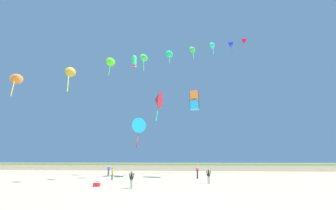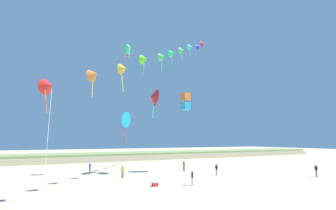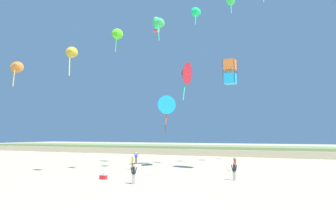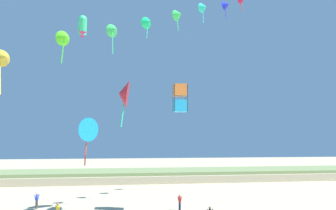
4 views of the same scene
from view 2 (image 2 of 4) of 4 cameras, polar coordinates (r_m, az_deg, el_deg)
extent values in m
plane|color=#C1B28E|center=(26.44, 20.80, -17.21)|extent=(240.00, 240.00, 0.00)
cube|color=tan|center=(64.50, -10.45, -11.09)|extent=(120.00, 12.67, 1.14)
cube|color=#7A8E56|center=(64.46, -10.44, -10.44)|extent=(120.00, 10.77, 0.65)
cylinder|color=gray|center=(28.06, 5.27, -16.30)|extent=(0.11, 0.11, 0.75)
cylinder|color=gray|center=(28.19, 5.35, -16.26)|extent=(0.11, 0.11, 0.75)
cylinder|color=black|center=(28.04, 5.29, -15.00)|extent=(0.20, 0.20, 0.53)
cylinder|color=black|center=(27.87, 5.19, -14.96)|extent=(0.18, 0.17, 0.50)
cylinder|color=black|center=(28.19, 5.40, -14.87)|extent=(0.18, 0.17, 0.50)
sphere|color=#9E7051|center=(27.99, 5.28, -14.24)|extent=(0.20, 0.20, 0.20)
cylinder|color=#282D4C|center=(40.80, 3.39, -13.58)|extent=(0.11, 0.11, 0.76)
cylinder|color=#282D4C|center=(40.76, 3.58, -13.58)|extent=(0.11, 0.11, 0.76)
cylinder|color=red|center=(40.72, 3.48, -12.68)|extent=(0.20, 0.20, 0.54)
cylinder|color=red|center=(40.77, 3.24, -12.61)|extent=(0.17, 0.19, 0.51)
cylinder|color=red|center=(40.66, 3.71, -12.62)|extent=(0.17, 0.19, 0.51)
sphere|color=tan|center=(40.69, 3.47, -12.15)|extent=(0.20, 0.20, 0.20)
cylinder|color=#474C56|center=(33.64, -9.99, -14.75)|extent=(0.11, 0.11, 0.76)
cylinder|color=#474C56|center=(33.59, -9.77, -14.77)|extent=(0.11, 0.11, 0.76)
cylinder|color=yellow|center=(33.54, -9.85, -13.67)|extent=(0.20, 0.20, 0.54)
cylinder|color=yellow|center=(33.60, -10.13, -13.58)|extent=(0.19, 0.17, 0.51)
cylinder|color=yellow|center=(33.47, -9.57, -13.61)|extent=(0.19, 0.17, 0.51)
sphere|color=#9E7051|center=(33.50, -9.84, -13.03)|extent=(0.21, 0.21, 0.21)
cylinder|color=gray|center=(36.07, 10.60, -14.26)|extent=(0.11, 0.11, 0.75)
cylinder|color=gray|center=(35.98, 10.44, -14.28)|extent=(0.11, 0.11, 0.75)
cylinder|color=black|center=(35.96, 10.50, -13.25)|extent=(0.20, 0.20, 0.53)
cylinder|color=black|center=(36.06, 10.70, -13.17)|extent=(0.18, 0.09, 0.50)
cylinder|color=black|center=(35.84, 10.29, -13.21)|extent=(0.18, 0.09, 0.50)
sphere|color=brown|center=(35.92, 10.48, -12.66)|extent=(0.20, 0.20, 0.20)
cylinder|color=#726656|center=(38.69, -16.61, -13.59)|extent=(0.11, 0.11, 0.78)
cylinder|color=#726656|center=(38.58, -16.73, -13.60)|extent=(0.11, 0.11, 0.78)
cylinder|color=blue|center=(38.57, -16.63, -12.61)|extent=(0.21, 0.21, 0.55)
cylinder|color=blue|center=(38.71, -16.47, -12.53)|extent=(0.19, 0.18, 0.53)
cylinder|color=blue|center=(38.42, -16.79, -12.56)|extent=(0.19, 0.18, 0.53)
sphere|color=beige|center=(38.53, -16.61, -12.04)|extent=(0.21, 0.21, 0.21)
cylinder|color=gray|center=(38.92, 29.52, -12.91)|extent=(0.11, 0.11, 0.77)
cylinder|color=gray|center=(38.83, 29.68, -12.91)|extent=(0.11, 0.11, 0.77)
cylinder|color=black|center=(38.81, 29.53, -11.95)|extent=(0.20, 0.20, 0.54)
cylinder|color=black|center=(38.91, 29.32, -11.89)|extent=(0.09, 0.19, 0.51)
cylinder|color=black|center=(38.70, 29.73, -11.89)|extent=(0.09, 0.19, 0.51)
sphere|color=#9E7051|center=(38.78, 29.49, -11.39)|extent=(0.21, 0.21, 0.21)
cone|color=red|center=(19.30, -24.59, 3.78)|extent=(1.35, 1.29, 1.15)
cylinder|color=#E56539|center=(19.03, -25.09, 0.82)|extent=(0.27, 0.09, 1.61)
cone|color=orange|center=(22.40, -15.80, 6.32)|extent=(1.43, 1.40, 1.22)
cylinder|color=gold|center=(22.06, -16.15, 3.74)|extent=(0.11, 0.17, 1.67)
cone|color=gold|center=(26.51, -9.69, 7.77)|extent=(1.30, 1.23, 1.10)
cylinder|color=yellow|center=(26.08, -9.93, 5.12)|extent=(0.24, 0.26, 2.13)
cone|color=#57E923|center=(30.63, -5.20, 9.87)|extent=(1.32, 1.23, 1.12)
cylinder|color=#3DE539|center=(30.21, -5.36, 8.03)|extent=(0.23, 0.16, 1.68)
cone|color=#3CD25E|center=(34.58, -1.30, 10.41)|extent=(1.30, 1.20, 1.10)
cylinder|color=#39E58A|center=(34.12, -1.41, 8.72)|extent=(0.13, 0.18, 1.77)
cone|color=#19E275|center=(38.87, 0.91, 11.10)|extent=(1.33, 1.21, 1.13)
cylinder|color=#39E5B1|center=(38.46, 0.83, 9.93)|extent=(0.14, 0.09, 1.31)
cone|color=#3BE357|center=(43.36, 3.02, 11.78)|extent=(1.30, 1.26, 1.11)
cylinder|color=#39E57F|center=(42.92, 2.96, 10.65)|extent=(0.17, 0.17, 1.45)
cone|color=#2BDFB5|center=(47.73, 4.89, 12.44)|extent=(1.32, 1.24, 1.12)
cylinder|color=#39E4E5|center=(47.27, 4.85, 11.37)|extent=(0.09, 0.11, 1.54)
cone|color=#202AE5|center=(52.09, 6.58, 12.50)|extent=(1.40, 1.40, 1.20)
cylinder|color=#5939E5|center=(51.61, 6.55, 11.49)|extent=(0.24, 0.26, 1.61)
cone|color=#D11646|center=(56.63, 7.56, 13.07)|extent=(1.30, 1.23, 1.10)
cylinder|color=#E5393B|center=(56.17, 7.53, 12.21)|extent=(0.12, 0.09, 1.47)
cylinder|color=silver|center=(18.27, -24.92, -8.85)|extent=(0.28, 1.07, 8.03)
cube|color=#21A5DE|center=(39.96, 3.96, -0.30)|extent=(1.26, 1.26, 1.08)
cube|color=orange|center=(40.17, 3.94, 1.82)|extent=(1.26, 1.26, 1.08)
cylinder|color=black|center=(40.30, 2.80, 0.70)|extent=(0.04, 0.04, 2.58)
cylinder|color=black|center=(39.25, 3.61, 0.93)|extent=(0.04, 0.04, 2.58)
cylinder|color=black|center=(39.83, 5.13, 0.82)|extent=(0.04, 0.04, 2.58)
cylinder|color=black|center=(40.87, 4.29, 0.60)|extent=(0.04, 0.04, 2.58)
cone|color=red|center=(38.10, -3.24, 1.72)|extent=(1.39, 2.65, 2.62)
cone|color=#2DE5AE|center=(38.10, -3.24, 1.75)|extent=(0.82, 1.46, 1.45)
cylinder|color=#2DE5AE|center=(37.86, -3.26, -0.86)|extent=(0.43, 0.31, 2.69)
cone|color=#1794E2|center=(39.03, -9.55, -3.17)|extent=(2.34, 2.11, 2.35)
cone|color=#E5432D|center=(39.03, -9.55, -3.14)|extent=(1.32, 1.20, 1.29)
cylinder|color=#E5432D|center=(38.93, -9.62, -5.98)|extent=(0.26, 0.33, 3.14)
cylinder|color=#34D782|center=(38.89, -8.88, 11.35)|extent=(0.97, 1.27, 1.69)
sphere|color=#34D782|center=(39.12, -8.86, 12.31)|extent=(0.83, 0.83, 0.83)
cone|color=#E52D76|center=(38.62, -8.91, 10.17)|extent=(0.82, 0.82, 0.63)
sphere|color=black|center=(39.20, -8.86, 12.63)|extent=(0.17, 0.17, 0.17)
cube|color=red|center=(27.51, -2.88, -16.91)|extent=(0.56, 0.40, 0.36)
cube|color=white|center=(27.48, -2.88, -16.47)|extent=(0.58, 0.41, 0.06)
cylinder|color=black|center=(27.47, -2.88, -16.35)|extent=(0.45, 0.03, 0.03)
camera|label=1|loc=(20.89, 53.80, -10.56)|focal=24.00mm
camera|label=3|loc=(26.66, 57.46, -5.87)|focal=32.00mm
camera|label=4|loc=(14.58, 56.17, 2.87)|focal=38.00mm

